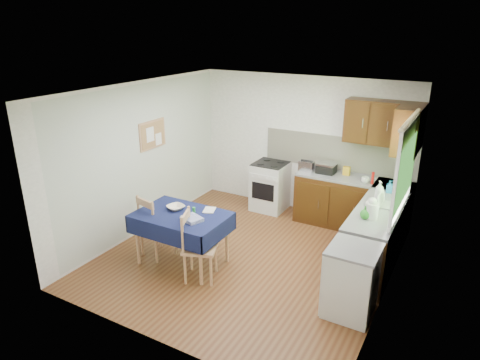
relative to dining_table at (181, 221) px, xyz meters
The scene contains 33 objects.
floor 1.19m from the dining_table, 38.61° to the left, with size 4.20×4.20×0.00m, color #532C16.
ceiling 2.06m from the dining_table, 38.61° to the left, with size 4.00×4.20×0.02m, color white.
wall_back 2.87m from the dining_table, 74.34° to the left, with size 4.00×0.02×2.50m, color silver.
wall_front 1.77m from the dining_table, 63.10° to the right, with size 4.00×0.02×2.50m, color silver.
wall_left 1.49m from the dining_table, 154.01° to the left, with size 0.02×4.20×2.50m, color silver.
wall_right 2.88m from the dining_table, 12.38° to the left, with size 0.02×4.20×2.50m, color silver.
base_cabinets 2.83m from the dining_table, 41.36° to the left, with size 1.90×2.30×0.86m.
worktop_back 3.02m from the dining_table, 53.07° to the left, with size 1.90×0.60×0.04m, color slate.
worktop_right 2.77m from the dining_table, 27.05° to the left, with size 0.60×1.70×0.04m, color slate.
worktop_corner 3.44m from the dining_table, 44.38° to the left, with size 0.60×0.60×0.04m, color slate.
splashback 3.08m from the dining_table, 62.37° to the left, with size 2.70×0.02×0.60m, color beige.
upper_cabinets 3.52m from the dining_table, 46.49° to the left, with size 1.20×0.85×0.70m.
stove 2.43m from the dining_table, 83.87° to the left, with size 0.60×0.61×0.92m.
window 3.18m from the dining_table, 25.56° to the left, with size 0.04×1.48×1.26m.
fridge 2.47m from the dining_table, ahead, with size 0.58×0.60×0.89m.
corkboard 1.77m from the dining_table, 143.25° to the left, with size 0.04×0.62×0.47m.
dining_table is the anchor object (origin of this frame).
chair_far 0.51m from the dining_table, behind, with size 0.52×0.52×0.99m.
chair_near 0.49m from the dining_table, 28.34° to the right, with size 0.57×0.57×0.99m.
toaster 2.57m from the dining_table, 67.42° to the left, with size 0.25×0.16×0.20m.
sandwich_press 2.77m from the dining_table, 61.44° to the left, with size 0.31×0.27×0.18m.
sauce_bottle 3.12m from the dining_table, 46.41° to the left, with size 0.05×0.05×0.20m, color #B6130E.
yellow_packet 2.99m from the dining_table, 56.21° to the left, with size 0.11×0.07×0.15m, color gold.
dish_rack 2.86m from the dining_table, 30.82° to the left, with size 0.40×0.30×0.19m.
kettle 2.63m from the dining_table, 21.15° to the left, with size 0.17×0.17×0.29m.
cup 3.04m from the dining_table, 48.02° to the left, with size 0.12×0.12×0.10m, color silver.
soap_bottle_a 2.88m from the dining_table, 33.14° to the left, with size 0.12×0.12×0.32m, color silver.
soap_bottle_b 3.18m from the dining_table, 39.27° to the left, with size 0.09×0.09×0.19m, color #2076BD.
soap_bottle_c 2.55m from the dining_table, 20.61° to the left, with size 0.14×0.14×0.18m, color #2C8E26.
plate_bowl 0.23m from the dining_table, 150.27° to the left, with size 0.24×0.24×0.06m, color beige.
book 0.36m from the dining_table, 51.10° to the left, with size 0.16×0.22×0.02m, color white.
spice_jar 0.24m from the dining_table, 38.23° to the left, with size 0.04×0.04×0.09m, color #248536.
tea_towel 0.30m from the dining_table, 20.34° to the right, with size 0.28×0.22×0.05m, color navy.
Camera 1 is at (2.68, -5.02, 3.34)m, focal length 32.00 mm.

